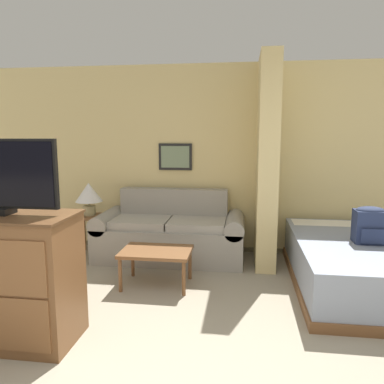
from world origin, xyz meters
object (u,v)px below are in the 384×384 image
at_px(table_lamp, 89,194).
at_px(backpack, 370,224).
at_px(couch, 170,234).
at_px(bed, 367,264).
at_px(coffee_table, 156,254).
at_px(tv_dresser, 2,278).

relative_size(table_lamp, backpack, 1.15).
relative_size(couch, bed, 0.92).
height_order(coffee_table, bed, bed).
distance_m(couch, bed, 2.40).
bearing_deg(table_lamp, bed, -11.33).
bearing_deg(bed, tv_dresser, -155.04).
bearing_deg(couch, tv_dresser, -113.13).
distance_m(table_lamp, tv_dresser, 2.22).
xyz_separation_m(couch, coffee_table, (0.03, -0.94, 0.02)).
relative_size(couch, backpack, 5.04).
height_order(tv_dresser, backpack, tv_dresser).
height_order(coffee_table, table_lamp, table_lamp).
xyz_separation_m(table_lamp, backpack, (3.40, -0.76, -0.13)).
distance_m(couch, table_lamp, 1.24).
xyz_separation_m(coffee_table, bed, (2.27, 0.26, -0.09)).
bearing_deg(table_lamp, backpack, -12.52).
distance_m(couch, backpack, 2.43).
height_order(bed, backpack, backpack).
xyz_separation_m(tv_dresser, backpack, (3.21, 1.43, 0.20)).
bearing_deg(bed, couch, 163.45).
bearing_deg(backpack, table_lamp, 167.48).
bearing_deg(table_lamp, couch, -0.20).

